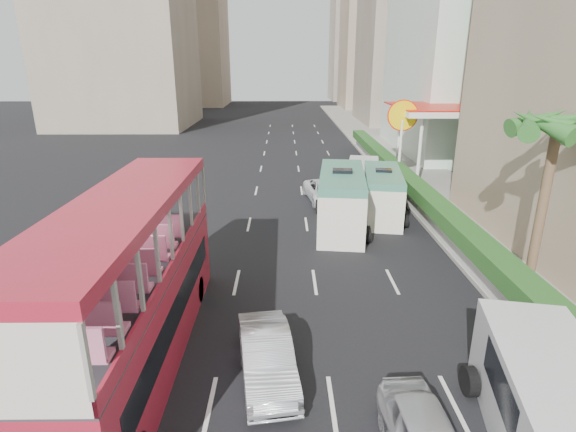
{
  "coord_description": "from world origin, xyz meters",
  "views": [
    {
      "loc": [
        -1.65,
        -11.53,
        8.47
      ],
      "look_at": [
        -1.5,
        4.0,
        3.2
      ],
      "focal_mm": 28.0,
      "sensor_mm": 36.0,
      "label": 1
    }
  ],
  "objects_px": {
    "car_silver_lane_a": "(267,376)",
    "van_asset": "(325,201)",
    "panel_van_far": "(363,177)",
    "minibus_far": "(382,194)",
    "panel_van_near": "(550,408)",
    "shell_station": "(434,142)",
    "minibus_near": "(341,200)",
    "palm_tree": "(542,211)",
    "double_decker_bus": "(132,284)"
  },
  "relations": [
    {
      "from": "car_silver_lane_a",
      "to": "van_asset",
      "type": "xyz_separation_m",
      "value": [
        3.16,
        17.25,
        0.0
      ]
    },
    {
      "from": "panel_van_far",
      "to": "car_silver_lane_a",
      "type": "bearing_deg",
      "value": -96.28
    },
    {
      "from": "minibus_far",
      "to": "car_silver_lane_a",
      "type": "bearing_deg",
      "value": -104.84
    },
    {
      "from": "panel_van_near",
      "to": "shell_station",
      "type": "relative_size",
      "value": 0.7
    },
    {
      "from": "minibus_near",
      "to": "palm_tree",
      "type": "xyz_separation_m",
      "value": [
        6.36,
        -7.56,
        1.85
      ]
    },
    {
      "from": "van_asset",
      "to": "minibus_far",
      "type": "relative_size",
      "value": 0.78
    },
    {
      "from": "panel_van_near",
      "to": "double_decker_bus",
      "type": "bearing_deg",
      "value": 173.25
    },
    {
      "from": "minibus_near",
      "to": "minibus_far",
      "type": "xyz_separation_m",
      "value": [
        2.6,
        1.87,
        -0.2
      ]
    },
    {
      "from": "panel_van_near",
      "to": "palm_tree",
      "type": "relative_size",
      "value": 0.88
    },
    {
      "from": "panel_van_far",
      "to": "shell_station",
      "type": "bearing_deg",
      "value": 44.77
    },
    {
      "from": "van_asset",
      "to": "shell_station",
      "type": "xyz_separation_m",
      "value": [
        8.98,
        6.6,
        2.75
      ]
    },
    {
      "from": "car_silver_lane_a",
      "to": "van_asset",
      "type": "bearing_deg",
      "value": 71.09
    },
    {
      "from": "car_silver_lane_a",
      "to": "minibus_far",
      "type": "bearing_deg",
      "value": 58.06
    },
    {
      "from": "palm_tree",
      "to": "shell_station",
      "type": "height_order",
      "value": "palm_tree"
    },
    {
      "from": "minibus_near",
      "to": "panel_van_far",
      "type": "relative_size",
      "value": 1.35
    },
    {
      "from": "panel_van_far",
      "to": "minibus_far",
      "type": "bearing_deg",
      "value": -77.28
    },
    {
      "from": "van_asset",
      "to": "minibus_far",
      "type": "bearing_deg",
      "value": -52.92
    },
    {
      "from": "minibus_near",
      "to": "panel_van_far",
      "type": "xyz_separation_m",
      "value": [
        2.4,
        7.26,
        -0.5
      ]
    },
    {
      "from": "double_decker_bus",
      "to": "palm_tree",
      "type": "bearing_deg",
      "value": 16.16
    },
    {
      "from": "double_decker_bus",
      "to": "panel_van_near",
      "type": "xyz_separation_m",
      "value": [
        10.33,
        -3.41,
        -1.41
      ]
    },
    {
      "from": "palm_tree",
      "to": "minibus_near",
      "type": "bearing_deg",
      "value": 130.05
    },
    {
      "from": "car_silver_lane_a",
      "to": "shell_station",
      "type": "height_order",
      "value": "shell_station"
    },
    {
      "from": "van_asset",
      "to": "shell_station",
      "type": "bearing_deg",
      "value": 27.81
    },
    {
      "from": "double_decker_bus",
      "to": "panel_van_far",
      "type": "bearing_deg",
      "value": 62.39
    },
    {
      "from": "double_decker_bus",
      "to": "palm_tree",
      "type": "distance_m",
      "value": 14.39
    },
    {
      "from": "van_asset",
      "to": "shell_station",
      "type": "distance_m",
      "value": 11.48
    },
    {
      "from": "van_asset",
      "to": "minibus_near",
      "type": "height_order",
      "value": "minibus_near"
    },
    {
      "from": "minibus_far",
      "to": "panel_van_near",
      "type": "relative_size",
      "value": 1.07
    },
    {
      "from": "panel_van_far",
      "to": "shell_station",
      "type": "height_order",
      "value": "shell_station"
    },
    {
      "from": "minibus_far",
      "to": "panel_van_far",
      "type": "xyz_separation_m",
      "value": [
        -0.2,
        5.39,
        -0.31
      ]
    },
    {
      "from": "car_silver_lane_a",
      "to": "van_asset",
      "type": "relative_size",
      "value": 0.86
    },
    {
      "from": "minibus_near",
      "to": "palm_tree",
      "type": "bearing_deg",
      "value": -43.32
    },
    {
      "from": "double_decker_bus",
      "to": "van_asset",
      "type": "xyz_separation_m",
      "value": [
        7.02,
        16.4,
        -2.53
      ]
    },
    {
      "from": "double_decker_bus",
      "to": "panel_van_near",
      "type": "height_order",
      "value": "double_decker_bus"
    },
    {
      "from": "car_silver_lane_a",
      "to": "minibus_near",
      "type": "xyz_separation_m",
      "value": [
        3.58,
        12.41,
        1.53
      ]
    },
    {
      "from": "palm_tree",
      "to": "double_decker_bus",
      "type": "bearing_deg",
      "value": -163.84
    },
    {
      "from": "double_decker_bus",
      "to": "palm_tree",
      "type": "relative_size",
      "value": 1.72
    },
    {
      "from": "double_decker_bus",
      "to": "shell_station",
      "type": "bearing_deg",
      "value": 55.18
    },
    {
      "from": "double_decker_bus",
      "to": "panel_van_far",
      "type": "height_order",
      "value": "double_decker_bus"
    },
    {
      "from": "minibus_far",
      "to": "shell_station",
      "type": "bearing_deg",
      "value": 66.63
    },
    {
      "from": "double_decker_bus",
      "to": "car_silver_lane_a",
      "type": "distance_m",
      "value": 4.69
    },
    {
      "from": "car_silver_lane_a",
      "to": "shell_station",
      "type": "relative_size",
      "value": 0.5
    },
    {
      "from": "minibus_near",
      "to": "panel_van_near",
      "type": "height_order",
      "value": "minibus_near"
    },
    {
      "from": "minibus_far",
      "to": "palm_tree",
      "type": "distance_m",
      "value": 10.36
    },
    {
      "from": "van_asset",
      "to": "minibus_near",
      "type": "relative_size",
      "value": 0.68
    },
    {
      "from": "palm_tree",
      "to": "shell_station",
      "type": "xyz_separation_m",
      "value": [
        2.2,
        19.0,
        -0.63
      ]
    },
    {
      "from": "car_silver_lane_a",
      "to": "panel_van_far",
      "type": "distance_m",
      "value": 20.59
    },
    {
      "from": "car_silver_lane_a",
      "to": "minibus_far",
      "type": "distance_m",
      "value": 15.62
    },
    {
      "from": "car_silver_lane_a",
      "to": "panel_van_near",
      "type": "height_order",
      "value": "panel_van_near"
    },
    {
      "from": "double_decker_bus",
      "to": "minibus_near",
      "type": "xyz_separation_m",
      "value": [
        7.44,
        11.56,
        -1.0
      ]
    }
  ]
}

